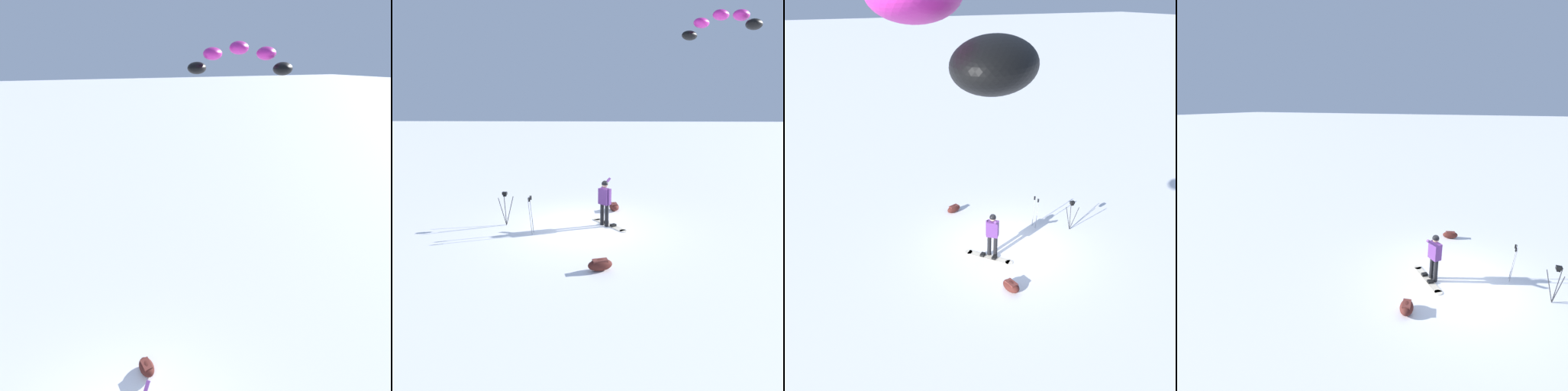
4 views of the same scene
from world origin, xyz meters
The scene contains 8 objects.
ground_plane centered at (0.00, 0.00, 0.00)m, with size 300.00×300.00×0.00m, color white.
snowboarder centered at (-0.13, 0.73, 1.01)m, with size 0.76×0.47×1.68m.
snowboard centered at (-0.18, 0.91, 0.02)m, with size 1.47×1.25×0.10m.
traction_kite centered at (-6.68, 6.09, 8.18)m, with size 3.30×3.61×1.12m.
gear_bag_large centered at (-2.05, 1.09, 0.17)m, with size 0.70×0.49×0.32m.
camera_tripod centered at (0.07, -2.82, 0.89)m, with size 0.55×0.48×1.24m.
gear_bag_small centered at (3.39, 0.70, 0.17)m, with size 0.48×0.71×0.32m.
ski_poles centered at (0.86, -1.71, 0.84)m, with size 0.29×0.12×1.29m.
Camera 3 is at (-10.53, 6.42, 8.34)m, focal length 37.17 mm.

